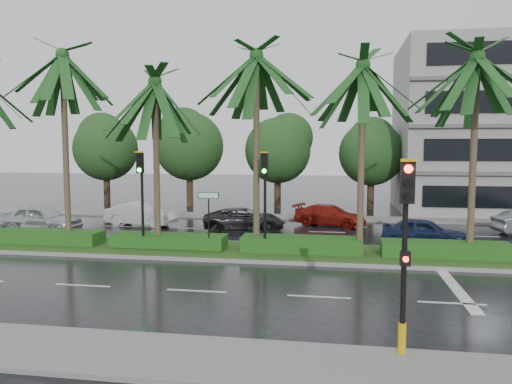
% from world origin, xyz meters
% --- Properties ---
extents(ground, '(120.00, 120.00, 0.00)m').
position_xyz_m(ground, '(0.00, 0.00, 0.00)').
color(ground, black).
rests_on(ground, ground).
extents(near_sidewalk, '(40.00, 2.40, 0.12)m').
position_xyz_m(near_sidewalk, '(0.00, -10.20, 0.06)').
color(near_sidewalk, slate).
rests_on(near_sidewalk, ground).
extents(far_sidewalk, '(40.00, 2.00, 0.12)m').
position_xyz_m(far_sidewalk, '(0.00, 12.00, 0.06)').
color(far_sidewalk, slate).
rests_on(far_sidewalk, ground).
extents(median, '(36.00, 4.00, 0.15)m').
position_xyz_m(median, '(0.00, 1.00, 0.08)').
color(median, gray).
rests_on(median, ground).
extents(hedge, '(35.20, 1.40, 0.60)m').
position_xyz_m(hedge, '(0.00, 1.00, 0.45)').
color(hedge, '#164E16').
rests_on(hedge, median).
extents(lane_markings, '(34.00, 13.06, 0.01)m').
position_xyz_m(lane_markings, '(3.04, -0.43, 0.01)').
color(lane_markings, silver).
rests_on(lane_markings, ground).
extents(palm_row, '(26.30, 4.20, 9.57)m').
position_xyz_m(palm_row, '(-1.25, 1.02, 7.62)').
color(palm_row, '#443227').
rests_on(palm_row, median).
extents(signal_near, '(0.34, 0.45, 4.36)m').
position_xyz_m(signal_near, '(6.00, -9.39, 2.50)').
color(signal_near, black).
rests_on(signal_near, near_sidewalk).
extents(signal_median_left, '(0.34, 0.42, 4.36)m').
position_xyz_m(signal_median_left, '(-4.00, 0.30, 3.00)').
color(signal_median_left, black).
rests_on(signal_median_left, median).
extents(signal_median_right, '(0.34, 0.42, 4.36)m').
position_xyz_m(signal_median_right, '(1.50, 0.30, 3.00)').
color(signal_median_right, black).
rests_on(signal_median_right, median).
extents(street_sign, '(0.95, 0.09, 2.60)m').
position_xyz_m(street_sign, '(-1.00, 0.48, 2.12)').
color(street_sign, black).
rests_on(street_sign, median).
extents(bg_trees, '(32.81, 5.38, 7.78)m').
position_xyz_m(bg_trees, '(-1.60, 17.59, 4.67)').
color(bg_trees, '#3A2A1A').
rests_on(bg_trees, ground).
extents(car_silver, '(2.07, 4.52, 1.50)m').
position_xyz_m(car_silver, '(-11.50, 4.43, 0.75)').
color(car_silver, silver).
rests_on(car_silver, ground).
extents(car_white, '(1.90, 4.34, 1.39)m').
position_xyz_m(car_white, '(-7.00, 7.51, 0.69)').
color(car_white, silver).
rests_on(car_white, ground).
extents(car_darkgrey, '(2.86, 4.89, 1.28)m').
position_xyz_m(car_darkgrey, '(-0.59, 6.76, 0.64)').
color(car_darkgrey, black).
rests_on(car_darkgrey, ground).
extents(car_red, '(3.01, 4.63, 1.25)m').
position_xyz_m(car_red, '(4.13, 9.25, 0.62)').
color(car_red, maroon).
rests_on(car_red, ground).
extents(car_blue, '(2.34, 4.11, 1.32)m').
position_xyz_m(car_blue, '(8.63, 4.00, 0.66)').
color(car_blue, '#182449').
rests_on(car_blue, ground).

